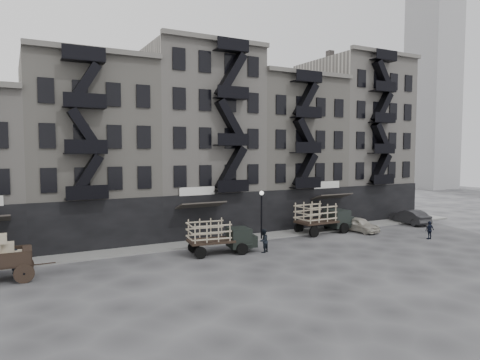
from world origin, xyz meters
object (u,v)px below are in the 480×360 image
stake_truck_east (324,216)px  pedestrian_mid (263,241)px  stake_truck_west (220,234)px  policeman (430,230)px  pedestrian_west (16,264)px  car_east (360,225)px  car_far (410,217)px

stake_truck_east → pedestrian_mid: bearing=-158.4°
stake_truck_west → pedestrian_mid: (3.06, -1.23, -0.57)m
stake_truck_west → policeman: bearing=-4.7°
policeman → pedestrian_west: bearing=-2.9°
car_east → policeman: size_ratio=2.53×
stake_truck_west → pedestrian_west: bearing=-173.5°
pedestrian_mid → policeman: size_ratio=1.13×
car_east → pedestrian_west: bearing=177.0°
car_east → policeman: (2.92, -5.46, 0.11)m
stake_truck_east → policeman: bearing=-47.6°
car_east → pedestrian_mid: 12.70m
pedestrian_mid → policeman: (15.32, -2.74, -0.10)m
pedestrian_west → pedestrian_mid: size_ratio=1.02×
car_east → pedestrian_mid: pedestrian_mid is taller
pedestrian_west → policeman: 32.22m
car_far → pedestrian_west: bearing=10.9°
car_far → policeman: policeman is taller
stake_truck_east → pedestrian_mid: (-8.94, -3.85, -0.76)m
stake_truck_east → car_far: stake_truck_east is taller
stake_truck_west → pedestrian_west: stake_truck_west is taller
stake_truck_east → car_east: stake_truck_east is taller
pedestrian_west → stake_truck_east: bearing=-33.9°
car_east → pedestrian_west: size_ratio=2.20×
car_far → pedestrian_west: (-36.77, -1.93, 0.15)m
car_far → pedestrian_mid: bearing=17.5°
stake_truck_east → policeman: size_ratio=3.69×
car_far → pedestrian_mid: (-20.14, -3.41, 0.14)m
stake_truck_east → car_far: size_ratio=1.27×
stake_truck_east → pedestrian_mid: size_ratio=3.27×
car_east → policeman: policeman is taller
stake_truck_west → policeman: size_ratio=3.36×
car_east → car_far: 7.77m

